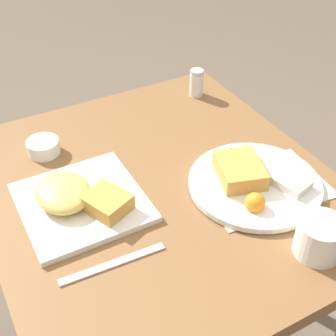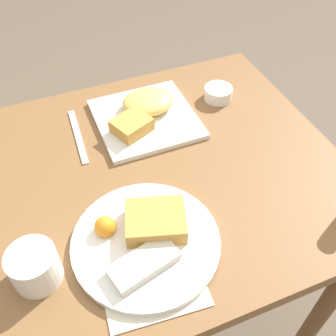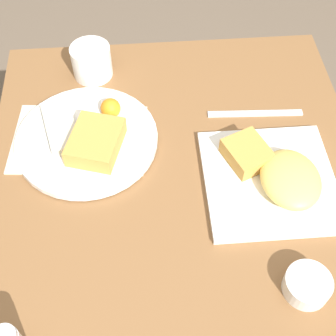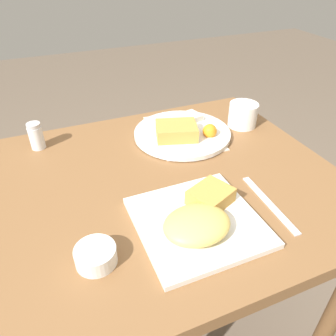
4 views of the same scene
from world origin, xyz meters
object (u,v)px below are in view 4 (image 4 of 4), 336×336
Objects in this scene: plate_oval_far at (182,132)px; butter_knife at (269,204)px; coffee_mug at (243,115)px; sauce_ramekin at (96,255)px; salt_shaker at (37,137)px; plate_square_near at (199,219)px.

plate_oval_far is 0.37m from butter_knife.
coffee_mug is (0.22, -0.01, 0.02)m from plate_oval_far.
salt_shaker is (-0.07, 0.48, 0.02)m from sauce_ramekin.
salt_shaker is 0.38× the size of butter_knife.
plate_square_near is 0.86× the size of plate_oval_far.
salt_shaker is at bearing 170.01° from coffee_mug.
coffee_mug is at bearing -9.99° from salt_shaker.
butter_knife is (0.06, -0.37, -0.02)m from plate_oval_far.
coffee_mug reaches higher than plate_square_near.
butter_knife is at bearing -113.80° from coffee_mug.
plate_square_near reaches higher than plate_oval_far.
sauce_ramekin reaches higher than butter_knife.
plate_square_near is 0.50m from coffee_mug.
plate_oval_far reaches higher than butter_knife.
coffee_mug is (0.57, 0.37, 0.02)m from sauce_ramekin.
plate_square_near is 0.39m from plate_oval_far.
plate_square_near is at bearing 92.81° from butter_knife.
sauce_ramekin is (-0.23, -0.01, -0.00)m from plate_square_near.
butter_knife is at bearing 1.25° from sauce_ramekin.
sauce_ramekin is 0.41m from butter_knife.
plate_square_near reaches higher than butter_knife.
plate_oval_far is at bearing 178.20° from coffee_mug.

